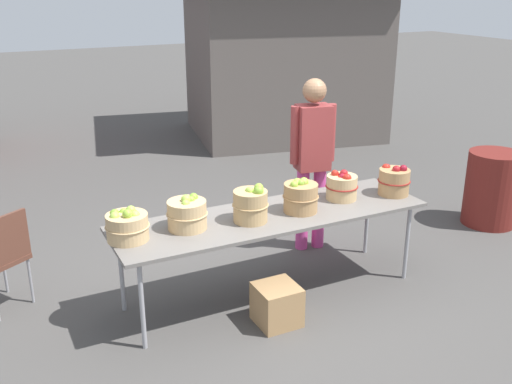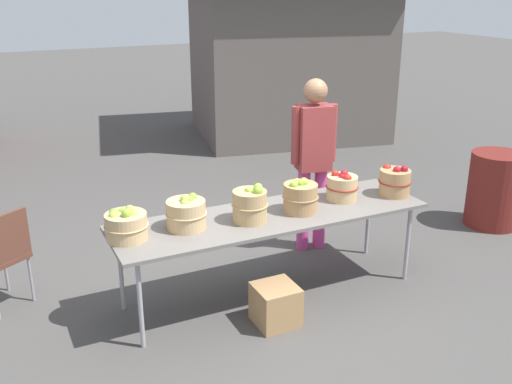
# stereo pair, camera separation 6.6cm
# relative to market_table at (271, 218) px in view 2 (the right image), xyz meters

# --- Properties ---
(ground_plane) EXTENTS (40.00, 40.00, 0.00)m
(ground_plane) POSITION_rel_market_table_xyz_m (0.00, 0.00, -0.71)
(ground_plane) COLOR #474442
(market_table) EXTENTS (2.70, 0.76, 0.75)m
(market_table) POSITION_rel_market_table_xyz_m (0.00, 0.00, 0.00)
(market_table) COLOR slate
(market_table) RESTS_ON ground
(apple_basket_green_0) EXTENTS (0.34, 0.34, 0.26)m
(apple_basket_green_0) POSITION_rel_market_table_xyz_m (-1.21, 0.04, 0.15)
(apple_basket_green_0) COLOR tan
(apple_basket_green_0) RESTS_ON market_table
(apple_basket_green_1) EXTENTS (0.33, 0.33, 0.28)m
(apple_basket_green_1) POSITION_rel_market_table_xyz_m (-0.73, 0.04, 0.16)
(apple_basket_green_1) COLOR tan
(apple_basket_green_1) RESTS_ON market_table
(apple_basket_green_2) EXTENTS (0.30, 0.30, 0.31)m
(apple_basket_green_2) POSITION_rel_market_table_xyz_m (-0.22, -0.05, 0.18)
(apple_basket_green_2) COLOR tan
(apple_basket_green_2) RESTS_ON market_table
(apple_basket_green_3) EXTENTS (0.31, 0.31, 0.29)m
(apple_basket_green_3) POSITION_rel_market_table_xyz_m (0.25, -0.05, 0.17)
(apple_basket_green_3) COLOR #A87F51
(apple_basket_green_3) RESTS_ON market_table
(apple_basket_red_0) EXTENTS (0.29, 0.29, 0.27)m
(apple_basket_red_0) POSITION_rel_market_table_xyz_m (0.72, 0.05, 0.16)
(apple_basket_red_0) COLOR tan
(apple_basket_red_0) RESTS_ON market_table
(apple_basket_red_1) EXTENTS (0.30, 0.30, 0.29)m
(apple_basket_red_1) POSITION_rel_market_table_xyz_m (1.22, -0.06, 0.16)
(apple_basket_red_1) COLOR #A87F51
(apple_basket_red_1) RESTS_ON market_table
(vendor_adult) EXTENTS (0.45, 0.28, 1.73)m
(vendor_adult) POSITION_rel_market_table_xyz_m (0.80, 0.66, 0.31)
(vendor_adult) COLOR #CC3F8C
(vendor_adult) RESTS_ON ground
(food_kiosk) EXTENTS (4.00, 3.53, 2.74)m
(food_kiosk) POSITION_rel_market_table_xyz_m (2.83, 4.94, 0.67)
(food_kiosk) COLOR #59514C
(food_kiosk) RESTS_ON ground
(folding_chair) EXTENTS (0.55, 0.55, 0.86)m
(folding_chair) POSITION_rel_market_table_xyz_m (-2.09, 0.76, -0.21)
(folding_chair) COLOR brown
(folding_chair) RESTS_ON ground
(trash_barrel) EXTENTS (0.58, 0.58, 0.83)m
(trash_barrel) POSITION_rel_market_table_xyz_m (2.92, 0.30, -0.30)
(trash_barrel) COLOR maroon
(trash_barrel) RESTS_ON ground
(produce_crate) EXTENTS (0.33, 0.33, 0.33)m
(produce_crate) POSITION_rel_market_table_xyz_m (-0.18, -0.44, -0.55)
(produce_crate) COLOR #A87F51
(produce_crate) RESTS_ON ground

